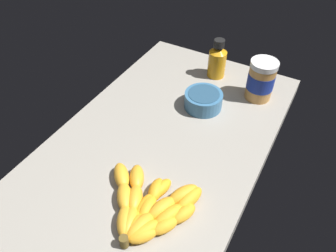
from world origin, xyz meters
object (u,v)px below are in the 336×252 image
Objects in this scene: peanut_butter_jar at (261,80)px; honey_bottle at (217,60)px; banana_bunch at (148,207)px; small_bowl at (203,100)px.

honey_bottle is (-4.72, -16.71, -0.50)cm from peanut_butter_jar.
honey_bottle is (-58.49, -8.05, 4.37)cm from banana_bunch.
honey_bottle is at bearing -105.77° from peanut_butter_jar.
peanut_butter_jar is at bearing 134.54° from small_bowl.
small_bowl is (17.92, 3.28, -3.43)cm from honey_bottle.
honey_bottle is 18.54cm from small_bowl.
small_bowl is (13.21, -13.42, -3.93)cm from peanut_butter_jar.
peanut_butter_jar is 1.13× the size of small_bowl.
peanut_butter_jar is 19.23cm from small_bowl.
banana_bunch is at bearing -9.14° from peanut_butter_jar.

